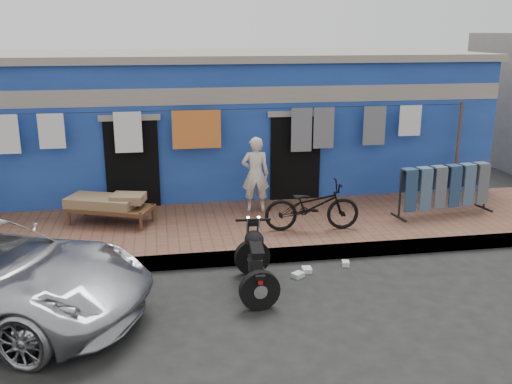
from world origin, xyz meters
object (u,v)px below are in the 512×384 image
object	(u,v)px
motorcycle	(256,260)
charpoy	(111,209)
seated_person	(255,174)
jeans_rack	(444,189)
bicycle	(312,201)

from	to	relation	value
motorcycle	charpoy	world-z (taller)	motorcycle
seated_person	jeans_rack	world-z (taller)	seated_person
seated_person	charpoy	bearing A→B (deg)	11.47
bicycle	charpoy	size ratio (longest dim) A/B	0.95
jeans_rack	bicycle	bearing A→B (deg)	-170.18
charpoy	jeans_rack	size ratio (longest dim) A/B	0.84
bicycle	jeans_rack	xyz separation A→B (m)	(2.91, 0.50, -0.05)
bicycle	motorcycle	bearing A→B (deg)	148.00
charpoy	jeans_rack	distance (m)	6.66
motorcycle	charpoy	xyz separation A→B (m)	(-2.34, 2.91, 0.02)
bicycle	charpoy	world-z (taller)	bicycle
bicycle	seated_person	bearing A→B (deg)	36.26
motorcycle	charpoy	distance (m)	3.74
motorcycle	jeans_rack	distance (m)	4.92
bicycle	charpoy	bearing A→B (deg)	79.01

